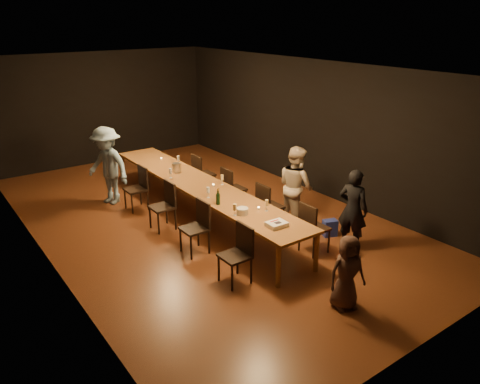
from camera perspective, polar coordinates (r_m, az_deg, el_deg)
ground at (r=9.63m, az=-4.83°, el=-3.17°), size 10.00×10.00×0.00m
room_shell at (r=8.98m, az=-5.23°, el=9.01°), size 6.04×10.04×3.02m
table at (r=9.36m, az=-4.96°, el=0.75°), size 0.90×6.00×0.75m
chair_right_0 at (r=8.20m, az=9.10°, el=-4.28°), size 0.42×0.42×0.93m
chair_right_1 at (r=9.00m, az=3.73°, el=-1.69°), size 0.42×0.42×0.93m
chair_right_2 at (r=9.88m, az=-0.71°, el=0.47°), size 0.42×0.42×0.93m
chair_right_3 at (r=10.83m, az=-4.41°, el=2.26°), size 0.42×0.42×0.93m
chair_left_0 at (r=7.20m, az=-0.64°, el=-7.74°), size 0.42×0.42×0.93m
chair_left_1 at (r=8.10m, az=-5.60°, el=-4.42°), size 0.42×0.42×0.93m
chair_left_2 at (r=9.07m, az=-9.49°, el=-1.76°), size 0.42×0.42×0.93m
chair_left_3 at (r=10.09m, az=-12.61°, el=0.39°), size 0.42×0.42×0.93m
woman_birthday at (r=8.38m, az=13.60°, el=-2.06°), size 0.50×0.62×1.46m
woman_tan at (r=9.11m, az=6.81°, el=0.72°), size 0.68×0.83×1.59m
man_blue at (r=10.48m, az=-15.83°, el=3.10°), size 1.00×1.26×1.70m
child at (r=6.76m, az=12.92°, el=-9.54°), size 0.62×0.51×1.10m
gift_bag_red at (r=8.30m, az=13.03°, el=-6.70°), size 0.26×0.16×0.29m
gift_bag_blue at (r=8.95m, az=10.90°, el=-4.32°), size 0.30×0.25×0.32m
birthday_cake at (r=7.47m, az=4.49°, el=-3.94°), size 0.32×0.26×0.07m
plate_stack at (r=7.88m, az=0.29°, el=-2.34°), size 0.22×0.22×0.11m
champagne_bottle at (r=8.26m, az=-2.70°, el=-0.53°), size 0.09×0.09×0.30m
ice_bucket at (r=10.06m, az=-7.76°, el=2.96°), size 0.22×0.22×0.20m
wineglass_0 at (r=7.81m, az=-0.63°, el=-2.18°), size 0.06×0.06×0.21m
wineglass_1 at (r=8.00m, az=3.27°, el=-1.64°), size 0.06×0.06×0.21m
wineglass_2 at (r=8.58m, az=-3.90°, el=-0.05°), size 0.06×0.06×0.21m
wineglass_3 at (r=9.23m, az=-2.20°, el=1.50°), size 0.06×0.06×0.21m
wineglass_4 at (r=9.71m, az=-8.45°, el=2.28°), size 0.06×0.06×0.21m
wineglass_5 at (r=10.55m, az=-7.54°, el=3.85°), size 0.06×0.06×0.21m
tealight_near at (r=8.11m, az=2.28°, el=-1.99°), size 0.05×0.05×0.03m
tealight_mid at (r=9.19m, az=-3.27°, el=0.83°), size 0.05×0.05×0.03m
tealight_far at (r=11.03m, az=-9.58°, el=4.01°), size 0.05×0.05×0.03m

